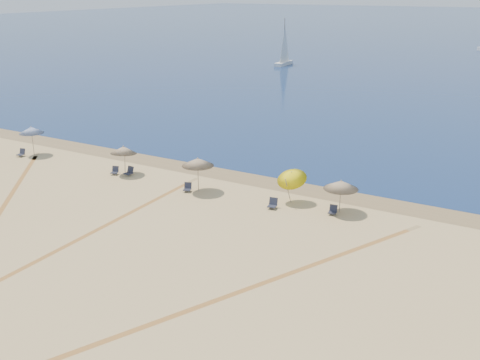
{
  "coord_description": "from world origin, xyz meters",
  "views": [
    {
      "loc": [
        18.08,
        -11.57,
        13.96
      ],
      "look_at": [
        0.0,
        20.0,
        1.3
      ],
      "focal_mm": 41.77,
      "sensor_mm": 36.0,
      "label": 1
    }
  ],
  "objects_px": {
    "chair_3": "(188,188)",
    "chair_4": "(273,204)",
    "umbrella_2": "(198,162)",
    "umbrella_4": "(341,185)",
    "umbrella_0": "(31,130)",
    "chair_1": "(115,171)",
    "chair_2": "(129,172)",
    "umbrella_3": "(291,176)",
    "chair_5": "(333,210)",
    "chair_0": "(21,153)",
    "sailboat_1": "(284,51)",
    "umbrella_1": "(124,150)"
  },
  "relations": [
    {
      "from": "umbrella_2",
      "to": "chair_5",
      "type": "xyz_separation_m",
      "value": [
        9.95,
        0.73,
        -1.93
      ]
    },
    {
      "from": "umbrella_2",
      "to": "umbrella_3",
      "type": "height_order",
      "value": "umbrella_3"
    },
    {
      "from": "umbrella_1",
      "to": "chair_2",
      "type": "bearing_deg",
      "value": -8.18
    },
    {
      "from": "umbrella_3",
      "to": "chair_5",
      "type": "relative_size",
      "value": 4.07
    },
    {
      "from": "umbrella_3",
      "to": "umbrella_2",
      "type": "bearing_deg",
      "value": -169.64
    },
    {
      "from": "chair_3",
      "to": "chair_4",
      "type": "height_order",
      "value": "chair_4"
    },
    {
      "from": "umbrella_3",
      "to": "chair_4",
      "type": "height_order",
      "value": "umbrella_3"
    },
    {
      "from": "sailboat_1",
      "to": "chair_1",
      "type": "bearing_deg",
      "value": -78.74
    },
    {
      "from": "umbrella_4",
      "to": "chair_0",
      "type": "bearing_deg",
      "value": -176.7
    },
    {
      "from": "umbrella_2",
      "to": "sailboat_1",
      "type": "distance_m",
      "value": 68.95
    },
    {
      "from": "umbrella_1",
      "to": "chair_5",
      "type": "height_order",
      "value": "umbrella_1"
    },
    {
      "from": "chair_1",
      "to": "chair_4",
      "type": "bearing_deg",
      "value": -19.1
    },
    {
      "from": "umbrella_3",
      "to": "chair_5",
      "type": "bearing_deg",
      "value": -8.71
    },
    {
      "from": "umbrella_0",
      "to": "umbrella_2",
      "type": "bearing_deg",
      "value": -1.54
    },
    {
      "from": "umbrella_2",
      "to": "umbrella_4",
      "type": "height_order",
      "value": "umbrella_2"
    },
    {
      "from": "umbrella_2",
      "to": "umbrella_1",
      "type": "bearing_deg",
      "value": 177.07
    },
    {
      "from": "umbrella_1",
      "to": "chair_1",
      "type": "bearing_deg",
      "value": -146.77
    },
    {
      "from": "chair_3",
      "to": "chair_5",
      "type": "bearing_deg",
      "value": -15.01
    },
    {
      "from": "chair_0",
      "to": "chair_4",
      "type": "relative_size",
      "value": 0.94
    },
    {
      "from": "umbrella_4",
      "to": "chair_3",
      "type": "bearing_deg",
      "value": -171.11
    },
    {
      "from": "chair_0",
      "to": "sailboat_1",
      "type": "bearing_deg",
      "value": 87.84
    },
    {
      "from": "umbrella_1",
      "to": "chair_1",
      "type": "relative_size",
      "value": 3.14
    },
    {
      "from": "sailboat_1",
      "to": "chair_4",
      "type": "bearing_deg",
      "value": -67.9
    },
    {
      "from": "umbrella_3",
      "to": "chair_1",
      "type": "distance_m",
      "value": 14.69
    },
    {
      "from": "umbrella_3",
      "to": "chair_2",
      "type": "distance_m",
      "value": 13.52
    },
    {
      "from": "umbrella_4",
      "to": "chair_3",
      "type": "relative_size",
      "value": 2.99
    },
    {
      "from": "umbrella_3",
      "to": "chair_4",
      "type": "distance_m",
      "value": 2.26
    },
    {
      "from": "umbrella_4",
      "to": "chair_2",
      "type": "relative_size",
      "value": 3.17
    },
    {
      "from": "umbrella_0",
      "to": "umbrella_2",
      "type": "height_order",
      "value": "umbrella_0"
    },
    {
      "from": "umbrella_0",
      "to": "umbrella_4",
      "type": "bearing_deg",
      "value": 1.69
    },
    {
      "from": "umbrella_2",
      "to": "chair_0",
      "type": "height_order",
      "value": "umbrella_2"
    },
    {
      "from": "umbrella_1",
      "to": "chair_4",
      "type": "relative_size",
      "value": 3.11
    },
    {
      "from": "umbrella_1",
      "to": "chair_4",
      "type": "distance_m",
      "value": 13.38
    },
    {
      "from": "umbrella_4",
      "to": "chair_3",
      "type": "xyz_separation_m",
      "value": [
        -10.86,
        -1.7,
        -1.61
      ]
    },
    {
      "from": "sailboat_1",
      "to": "umbrella_3",
      "type": "bearing_deg",
      "value": -66.94
    },
    {
      "from": "umbrella_0",
      "to": "chair_0",
      "type": "xyz_separation_m",
      "value": [
        -0.63,
        -0.82,
        -1.94
      ]
    },
    {
      "from": "umbrella_2",
      "to": "chair_4",
      "type": "height_order",
      "value": "umbrella_2"
    },
    {
      "from": "umbrella_0",
      "to": "chair_4",
      "type": "height_order",
      "value": "umbrella_0"
    },
    {
      "from": "umbrella_1",
      "to": "umbrella_3",
      "type": "xyz_separation_m",
      "value": [
        13.89,
        0.86,
        -0.06
      ]
    },
    {
      "from": "chair_3",
      "to": "umbrella_0",
      "type": "bearing_deg",
      "value": 155.9
    },
    {
      "from": "umbrella_0",
      "to": "umbrella_3",
      "type": "relative_size",
      "value": 0.98
    },
    {
      "from": "umbrella_0",
      "to": "chair_3",
      "type": "relative_size",
      "value": 3.4
    },
    {
      "from": "chair_5",
      "to": "chair_2",
      "type": "bearing_deg",
      "value": 174.65
    },
    {
      "from": "umbrella_2",
      "to": "chair_4",
      "type": "relative_size",
      "value": 3.4
    },
    {
      "from": "sailboat_1",
      "to": "umbrella_1",
      "type": "bearing_deg",
      "value": -78.11
    },
    {
      "from": "chair_0",
      "to": "sailboat_1",
      "type": "relative_size",
      "value": 0.08
    },
    {
      "from": "umbrella_3",
      "to": "chair_1",
      "type": "relative_size",
      "value": 3.54
    },
    {
      "from": "umbrella_4",
      "to": "chair_0",
      "type": "relative_size",
      "value": 3.22
    },
    {
      "from": "chair_1",
      "to": "chair_2",
      "type": "distance_m",
      "value": 1.21
    },
    {
      "from": "umbrella_0",
      "to": "umbrella_3",
      "type": "bearing_deg",
      "value": 1.78
    }
  ]
}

